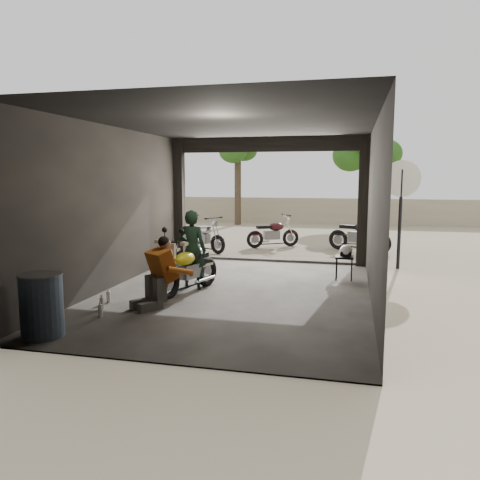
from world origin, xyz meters
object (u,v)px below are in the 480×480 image
at_px(outside_bike_a, 203,234).
at_px(oil_drum, 42,306).
at_px(main_bike, 188,265).
at_px(mechanic, 155,274).
at_px(stool, 344,260).
at_px(helmet, 346,251).
at_px(outside_bike_c, 359,232).
at_px(rider, 192,250).
at_px(sign_post, 401,195).
at_px(outside_bike_b, 273,231).
at_px(left_bike, 194,246).

relative_size(outside_bike_a, oil_drum, 1.75).
relative_size(main_bike, oil_drum, 1.81).
height_order(mechanic, stool, mechanic).
height_order(outside_bike_a, oil_drum, outside_bike_a).
relative_size(mechanic, helmet, 4.17).
height_order(main_bike, outside_bike_c, outside_bike_c).
bearing_deg(outside_bike_c, main_bike, 175.18).
bearing_deg(rider, helmet, -145.17).
distance_m(main_bike, sign_post, 5.51).
relative_size(stool, helmet, 1.87).
xyz_separation_m(rider, oil_drum, (-1.10, -3.14, -0.34)).
bearing_deg(outside_bike_b, rider, 142.45).
bearing_deg(outside_bike_c, stool, -160.89).
height_order(outside_bike_c, sign_post, sign_post).
distance_m(left_bike, outside_bike_b, 3.75).
bearing_deg(helmet, oil_drum, -112.26).
distance_m(main_bike, mechanic, 1.15).
height_order(stool, oil_drum, oil_drum).
bearing_deg(mechanic, outside_bike_a, 134.43).
xyz_separation_m(outside_bike_c, stool, (-0.36, -4.06, -0.12)).
distance_m(main_bike, oil_drum, 3.07).
bearing_deg(outside_bike_c, mechanic, 178.08).
bearing_deg(outside_bike_b, mechanic, 142.35).
bearing_deg(mechanic, helmet, 77.11).
bearing_deg(outside_bike_c, helmet, -160.42).
bearing_deg(outside_bike_b, outside_bike_a, 94.61).
xyz_separation_m(left_bike, stool, (3.69, -0.86, -0.05)).
bearing_deg(helmet, outside_bike_b, 136.60).
relative_size(rider, oil_drum, 1.77).
bearing_deg(stool, sign_post, 52.33).
xyz_separation_m(outside_bike_a, helmet, (4.17, -3.01, 0.13)).
distance_m(left_bike, stool, 3.79).
bearing_deg(left_bike, sign_post, -21.01).
distance_m(outside_bike_c, mechanic, 7.78).
distance_m(outside_bike_b, outside_bike_c, 2.64).
xyz_separation_m(outside_bike_b, oil_drum, (-1.73, -8.98, -0.07)).
xyz_separation_m(main_bike, mechanic, (-0.18, -1.14, 0.05)).
bearing_deg(rider, mechanic, 91.45).
height_order(outside_bike_c, mechanic, mechanic).
xyz_separation_m(left_bike, outside_bike_b, (1.43, 3.47, 0.01)).
bearing_deg(outside_bike_c, left_bike, 152.49).
xyz_separation_m(rider, stool, (2.90, 1.52, -0.34)).
relative_size(left_bike, stool, 2.83).
xyz_separation_m(mechanic, sign_post, (4.32, 4.56, 1.19)).
relative_size(main_bike, rider, 1.02).
xyz_separation_m(outside_bike_b, stool, (2.27, -4.32, -0.06)).
bearing_deg(sign_post, mechanic, -152.81).
distance_m(rider, helmet, 3.28).
height_order(helmet, sign_post, sign_post).
distance_m(rider, sign_post, 5.30).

